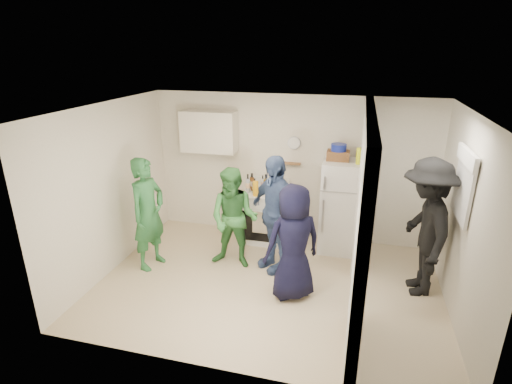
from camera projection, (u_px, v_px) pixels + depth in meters
floor at (268, 284)px, 5.75m from camera, size 4.80×4.80×0.00m
wall_back at (291, 168)px, 6.86m from camera, size 4.80×0.00×4.80m
wall_front at (229, 269)px, 3.77m from camera, size 4.80×0.00×4.80m
wall_left at (110, 189)px, 5.88m from camera, size 0.00×3.40×3.40m
wall_right at (465, 223)px, 4.76m from camera, size 0.00×3.40×3.40m
ceiling at (270, 109)px, 4.89m from camera, size 4.80×4.80×0.00m
partition_pier_back at (362, 185)px, 6.04m from camera, size 0.12×1.20×2.50m
partition_pier_front at (361, 254)px, 4.04m from camera, size 0.12×1.20×2.50m
partition_header at (370, 130)px, 4.68m from camera, size 0.12×1.00×0.40m
stove at (265, 216)px, 6.93m from camera, size 0.75×0.63×0.90m
upper_cabinet at (209, 132)px, 6.82m from camera, size 0.95×0.34×0.70m
fridge at (340, 207)px, 6.49m from camera, size 0.63×0.61×1.53m
wicker_basket at (338, 155)px, 6.27m from camera, size 0.35×0.25×0.15m
blue_bowl at (339, 147)px, 6.23m from camera, size 0.24×0.24×0.11m
yellow_cup_stack_top at (359, 156)px, 6.04m from camera, size 0.09×0.09×0.25m
wall_clock at (294, 143)px, 6.68m from camera, size 0.22×0.02×0.22m
spice_shelf at (290, 163)px, 6.78m from camera, size 0.35×0.08×0.03m
nook_window at (465, 185)px, 4.81m from camera, size 0.03×0.70×0.80m
nook_window_frame at (464, 185)px, 4.81m from camera, size 0.04×0.76×0.86m
nook_valance at (467, 157)px, 4.70m from camera, size 0.04×0.82×0.18m
yellow_cup_stack_stove at (256, 189)px, 6.56m from camera, size 0.09×0.09×0.25m
red_cup at (276, 194)px, 6.52m from camera, size 0.09×0.09×0.12m
person_green_left at (148, 214)px, 5.97m from camera, size 0.55×0.71×1.73m
person_green_center at (234, 219)px, 6.00m from camera, size 0.79×0.62×1.57m
person_denim at (275, 214)px, 5.89m from camera, size 1.07×1.03×1.79m
person_navy at (293, 243)px, 5.24m from camera, size 0.93×0.86×1.60m
person_nook at (425, 228)px, 5.30m from camera, size 0.84×1.31×1.91m
bottle_a at (251, 181)px, 6.90m from camera, size 0.06×0.06×0.28m
bottle_b at (255, 186)px, 6.69m from camera, size 0.07×0.07×0.25m
bottle_c at (263, 182)px, 6.87m from camera, size 0.06×0.06×0.24m
bottle_d at (266, 184)px, 6.68m from camera, size 0.08×0.08×0.32m
bottle_e at (274, 180)px, 6.84m from camera, size 0.07×0.07×0.32m
bottle_f at (276, 185)px, 6.72m from camera, size 0.08×0.08×0.25m
bottle_g at (282, 183)px, 6.80m from camera, size 0.07×0.07×0.27m
bottle_h at (248, 183)px, 6.69m from camera, size 0.07×0.07×0.32m
bottle_i at (270, 182)px, 6.78m from camera, size 0.06×0.06×0.33m
bottle_j at (281, 187)px, 6.55m from camera, size 0.07×0.07×0.29m
bottle_k at (252, 182)px, 6.80m from camera, size 0.06×0.06×0.30m
bottle_l at (271, 188)px, 6.59m from camera, size 0.07×0.07×0.24m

